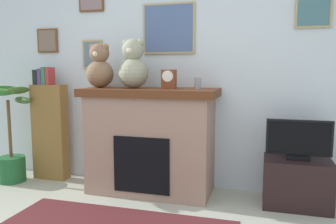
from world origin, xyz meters
name	(u,v)px	position (x,y,z in m)	size (l,w,h in m)	color
back_wall	(179,67)	(0.00, 2.00, 1.30)	(5.20, 0.15, 2.60)	silver
fireplace	(151,140)	(-0.21, 1.65, 0.55)	(1.38, 0.63, 1.09)	#9A7767
bookshelf	(50,129)	(-1.48, 1.74, 0.59)	(0.40, 0.16, 1.30)	brown
potted_plant	(10,142)	(-1.85, 1.51, 0.46)	(0.57, 0.58, 1.09)	#1E592D
tv_stand	(297,183)	(1.23, 1.64, 0.23)	(0.60, 0.40, 0.45)	black
television	(299,141)	(1.23, 1.64, 0.63)	(0.58, 0.14, 0.37)	black
candle_jar	(198,84)	(0.28, 1.64, 1.14)	(0.07, 0.07, 0.11)	gray
mantel_clock	(169,79)	(-0.01, 1.63, 1.18)	(0.14, 0.10, 0.19)	brown
teddy_bear_cream	(100,68)	(-0.77, 1.63, 1.29)	(0.29, 0.29, 0.46)	#805F46
teddy_bear_grey	(133,66)	(-0.39, 1.63, 1.31)	(0.31, 0.31, 0.50)	gray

